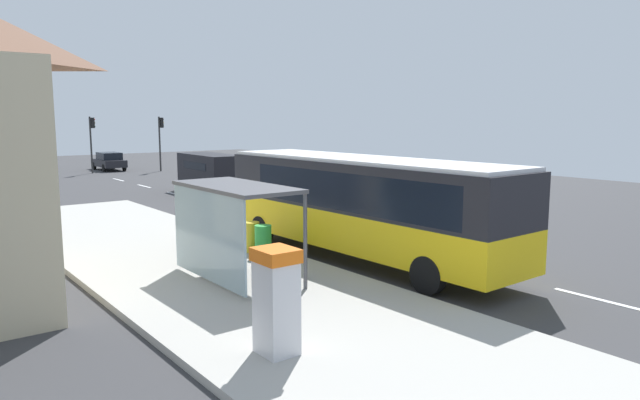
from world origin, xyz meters
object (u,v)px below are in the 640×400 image
object	(u,v)px
recycling_bin_green	(263,240)
bus	(360,202)
recycling_bin_yellow	(251,237)
traffic_light_far_side	(47,134)
ticket_machine	(276,300)
traffic_light_near_side	(161,135)
sedan_near	(109,161)
bus_shelter	(226,208)
white_van	(210,170)
traffic_light_median	(92,135)

from	to	relation	value
recycling_bin_green	bus	bearing A→B (deg)	-34.55
recycling_bin_yellow	traffic_light_far_side	xyz separation A→B (m)	(1.10, 31.61, 2.58)
ticket_machine	traffic_light_near_side	world-z (taller)	traffic_light_near_side
traffic_light_near_side	sedan_near	bearing A→B (deg)	131.29
sedan_near	bus_shelter	distance (m)	37.95
ticket_machine	bus_shelter	size ratio (longest dim) A/B	0.48
sedan_near	bus_shelter	xyz separation A→B (m)	(-8.71, -36.92, 1.31)
ticket_machine	traffic_light_near_side	xyz separation A→B (m)	(13.52, 38.07, 1.87)
white_van	ticket_machine	bearing A→B (deg)	-114.25
ticket_machine	recycling_bin_yellow	bearing A→B (deg)	62.28
bus	recycling_bin_green	xyz separation A→B (m)	(-2.49, 1.71, -1.19)
traffic_light_near_side	traffic_light_median	size ratio (longest dim) A/B	1.00
white_van	sedan_near	xyz separation A→B (m)	(0.10, 19.05, -0.55)
traffic_light_near_side	traffic_light_median	world-z (taller)	traffic_light_near_side
bus	bus_shelter	distance (m)	4.71
ticket_machine	recycling_bin_green	distance (m)	7.60
ticket_machine	traffic_light_far_side	bearing A→B (deg)	82.79
bus	recycling_bin_yellow	bearing A→B (deg)	135.88
recycling_bin_green	ticket_machine	bearing A→B (deg)	-120.18
recycling_bin_green	white_van	bearing A→B (deg)	68.34
white_van	traffic_light_near_side	size ratio (longest dim) A/B	1.16
bus	sedan_near	bearing A→B (deg)	83.79
sedan_near	traffic_light_median	size ratio (longest dim) A/B	0.98
bus	traffic_light_far_side	bearing A→B (deg)	92.33
white_van	traffic_light_far_side	world-z (taller)	traffic_light_far_side
recycling_bin_green	traffic_light_median	xyz separation A→B (m)	(4.61, 33.11, 2.39)
traffic_light_near_side	traffic_light_median	xyz separation A→B (m)	(-5.10, 1.60, -0.00)
traffic_light_far_side	traffic_light_median	xyz separation A→B (m)	(3.50, 0.80, -0.19)
traffic_light_far_side	recycling_bin_yellow	bearing A→B (deg)	-92.00
ticket_machine	white_van	bearing A→B (deg)	65.75
ticket_machine	traffic_light_far_side	xyz separation A→B (m)	(4.91, 38.87, 2.06)
ticket_machine	recycling_bin_green	bearing A→B (deg)	59.82
bus	recycling_bin_yellow	distance (m)	3.66
bus_shelter	traffic_light_far_side	bearing A→B (deg)	84.44
sedan_near	traffic_light_far_side	xyz separation A→B (m)	(-5.40, -2.85, 2.44)
ticket_machine	bus_shelter	distance (m)	5.15
traffic_light_near_side	traffic_light_median	bearing A→B (deg)	162.58
sedan_near	traffic_light_median	bearing A→B (deg)	-132.70
traffic_light_near_side	bus_shelter	world-z (taller)	traffic_light_near_side
ticket_machine	traffic_light_far_side	size ratio (longest dim) A/B	0.40
white_van	recycling_bin_green	distance (m)	17.35
bus	white_van	xyz separation A→B (m)	(3.91, 17.83, -0.50)
traffic_light_far_side	ticket_machine	bearing A→B (deg)	-97.21
ticket_machine	traffic_light_far_side	world-z (taller)	traffic_light_far_side
bus	traffic_light_median	size ratio (longest dim) A/B	2.44
sedan_near	recycling_bin_yellow	bearing A→B (deg)	-100.68
white_van	traffic_light_median	world-z (taller)	traffic_light_median
recycling_bin_yellow	bus_shelter	size ratio (longest dim) A/B	0.24
sedan_near	recycling_bin_green	size ratio (longest dim) A/B	4.68
recycling_bin_yellow	bus_shelter	distance (m)	3.60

